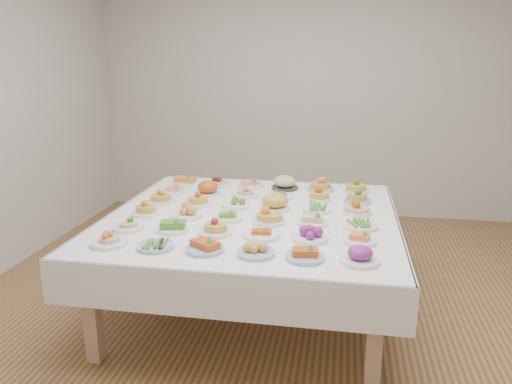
% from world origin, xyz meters
% --- Properties ---
extents(room_envelope, '(5.02, 5.02, 2.81)m').
position_xyz_m(room_envelope, '(0.00, 0.00, 1.83)').
color(room_envelope, '#9E6942').
rests_on(room_envelope, ground).
extents(display_table, '(2.10, 2.10, 0.75)m').
position_xyz_m(display_table, '(-0.18, -0.03, 0.68)').
color(display_table, white).
rests_on(display_table, ground).
extents(dish_0, '(0.23, 0.23, 0.12)m').
position_xyz_m(dish_0, '(-0.94, -0.78, 0.80)').
color(dish_0, white).
rests_on(dish_0, display_table).
extents(dish_1, '(0.22, 0.22, 0.05)m').
position_xyz_m(dish_1, '(-0.64, -0.79, 0.77)').
color(dish_1, '#4C66B2').
rests_on(dish_1, display_table).
extents(dish_2, '(0.23, 0.23, 0.11)m').
position_xyz_m(dish_2, '(-0.33, -0.78, 0.80)').
color(dish_2, '#4C66B2').
rests_on(dish_2, display_table).
extents(dish_3, '(0.22, 0.22, 0.09)m').
position_xyz_m(dish_3, '(-0.02, -0.79, 0.79)').
color(dish_3, '#4C66B2').
rests_on(dish_3, display_table).
extents(dish_4, '(0.22, 0.22, 0.09)m').
position_xyz_m(dish_4, '(0.27, -0.80, 0.78)').
color(dish_4, '#4C66B2').
rests_on(dish_4, display_table).
extents(dish_5, '(0.22, 0.22, 0.11)m').
position_xyz_m(dish_5, '(0.57, -0.79, 0.80)').
color(dish_5, white).
rests_on(dish_5, display_table).
extents(dish_6, '(0.21, 0.21, 0.10)m').
position_xyz_m(dish_6, '(-0.94, -0.50, 0.79)').
color(dish_6, white).
rests_on(dish_6, display_table).
extents(dish_7, '(0.20, 0.20, 0.10)m').
position_xyz_m(dish_7, '(-0.64, -0.48, 0.79)').
color(dish_7, white).
rests_on(dish_7, display_table).
extents(dish_8, '(0.23, 0.23, 0.13)m').
position_xyz_m(dish_8, '(-0.35, -0.48, 0.81)').
color(dish_8, white).
rests_on(dish_8, display_table).
extents(dish_9, '(0.23, 0.23, 0.09)m').
position_xyz_m(dish_9, '(-0.04, -0.48, 0.78)').
color(dish_9, white).
rests_on(dish_9, display_table).
extents(dish_10, '(0.23, 0.23, 0.10)m').
position_xyz_m(dish_10, '(0.27, -0.48, 0.79)').
color(dish_10, white).
rests_on(dish_10, display_table).
extents(dish_11, '(0.21, 0.21, 0.08)m').
position_xyz_m(dish_11, '(0.58, -0.48, 0.78)').
color(dish_11, white).
rests_on(dish_11, display_table).
extents(dish_12, '(0.20, 0.20, 0.11)m').
position_xyz_m(dish_12, '(-0.95, -0.18, 0.80)').
color(dish_12, white).
rests_on(dish_12, display_table).
extents(dish_13, '(0.22, 0.22, 0.10)m').
position_xyz_m(dish_13, '(-0.64, -0.17, 0.80)').
color(dish_13, white).
rests_on(dish_13, display_table).
extents(dish_14, '(0.21, 0.21, 0.08)m').
position_xyz_m(dish_14, '(-0.33, -0.18, 0.78)').
color(dish_14, white).
rests_on(dish_14, display_table).
extents(dish_15, '(0.24, 0.23, 0.14)m').
position_xyz_m(dish_15, '(-0.03, -0.19, 0.82)').
color(dish_15, white).
rests_on(dish_15, display_table).
extents(dish_16, '(0.21, 0.21, 0.10)m').
position_xyz_m(dish_16, '(0.27, -0.18, 0.79)').
color(dish_16, white).
rests_on(dish_16, display_table).
extents(dish_17, '(0.23, 0.23, 0.05)m').
position_xyz_m(dish_17, '(0.59, -0.19, 0.77)').
color(dish_17, white).
rests_on(dish_17, display_table).
extents(dish_18, '(0.22, 0.22, 0.12)m').
position_xyz_m(dish_18, '(-0.95, 0.13, 0.80)').
color(dish_18, white).
rests_on(dish_18, display_table).
extents(dish_19, '(0.23, 0.23, 0.12)m').
position_xyz_m(dish_19, '(-0.64, 0.12, 0.80)').
color(dish_19, white).
rests_on(dish_19, display_table).
extents(dish_20, '(0.22, 0.22, 0.09)m').
position_xyz_m(dish_20, '(-0.34, 0.13, 0.79)').
color(dish_20, white).
rests_on(dish_20, display_table).
extents(dish_21, '(0.24, 0.24, 0.14)m').
position_xyz_m(dish_21, '(-0.04, 0.12, 0.82)').
color(dish_21, white).
rests_on(dish_21, display_table).
extents(dish_22, '(0.22, 0.22, 0.06)m').
position_xyz_m(dish_22, '(0.28, 0.13, 0.77)').
color(dish_22, white).
rests_on(dish_22, display_table).
extents(dish_23, '(0.21, 0.21, 0.12)m').
position_xyz_m(dish_23, '(0.57, 0.13, 0.81)').
color(dish_23, white).
rests_on(dish_23, display_table).
extents(dish_24, '(0.21, 0.21, 0.09)m').
position_xyz_m(dish_24, '(-0.95, 0.44, 0.78)').
color(dish_24, white).
rests_on(dish_24, display_table).
extents(dish_25, '(0.22, 0.22, 0.12)m').
position_xyz_m(dish_25, '(-0.65, 0.43, 0.81)').
color(dish_25, white).
rests_on(dish_25, display_table).
extents(dish_26, '(0.22, 0.22, 0.12)m').
position_xyz_m(dish_26, '(-0.33, 0.44, 0.80)').
color(dish_26, white).
rests_on(dish_26, display_table).
extents(dish_27, '(0.22, 0.22, 0.05)m').
position_xyz_m(dish_27, '(-0.04, 0.43, 0.77)').
color(dish_27, white).
rests_on(dish_27, display_table).
extents(dish_28, '(0.20, 0.20, 0.11)m').
position_xyz_m(dish_28, '(0.28, 0.42, 0.80)').
color(dish_28, white).
rests_on(dish_28, display_table).
extents(dish_29, '(0.21, 0.21, 0.12)m').
position_xyz_m(dish_29, '(0.58, 0.43, 0.80)').
color(dish_29, '#4C66B2').
rests_on(dish_29, display_table).
extents(dish_30, '(0.20, 0.20, 0.10)m').
position_xyz_m(dish_30, '(-0.94, 0.73, 0.79)').
color(dish_30, white).
rests_on(dish_30, display_table).
extents(dish_31, '(0.24, 0.24, 0.13)m').
position_xyz_m(dish_31, '(-0.64, 0.73, 0.81)').
color(dish_31, white).
rests_on(dish_31, display_table).
extents(dish_32, '(0.23, 0.23, 0.10)m').
position_xyz_m(dish_32, '(-0.34, 0.74, 0.79)').
color(dish_32, white).
rests_on(dish_32, display_table).
extents(dish_33, '(0.24, 0.24, 0.14)m').
position_xyz_m(dish_33, '(-0.04, 0.73, 0.82)').
color(dish_33, '#2D2B28').
rests_on(dish_33, display_table).
extents(dish_34, '(0.23, 0.23, 0.15)m').
position_xyz_m(dish_34, '(0.27, 0.74, 0.82)').
color(dish_34, '#4C66B2').
rests_on(dish_34, display_table).
extents(dish_35, '(0.21, 0.21, 0.14)m').
position_xyz_m(dish_35, '(0.58, 0.73, 0.82)').
color(dish_35, white).
rests_on(dish_35, display_table).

